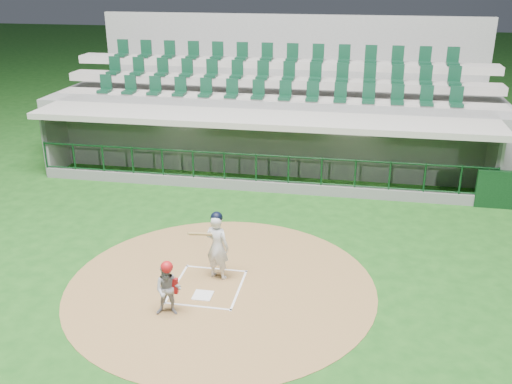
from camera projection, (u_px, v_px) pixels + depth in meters
ground at (211, 281)px, 13.53m from camera, size 120.00×120.00×0.00m
dirt_circle at (221, 286)px, 13.29m from camera, size 7.20×7.20×0.01m
home_plate at (203, 295)px, 12.88m from camera, size 0.43×0.43×0.02m
batter_box_chalk at (207, 286)px, 13.25m from camera, size 1.55×1.80×0.01m
dugout_structure at (269, 147)px, 20.33m from camera, size 16.40×3.70×3.00m
seating_deck at (278, 114)px, 22.98m from camera, size 17.00×6.72×5.15m
batter at (217, 245)px, 13.34m from camera, size 0.88×0.91×1.71m
catcher at (168, 288)px, 12.00m from camera, size 0.64×0.54×1.26m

